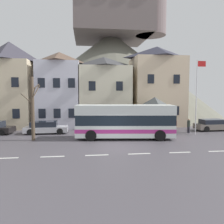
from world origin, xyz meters
name	(u,v)px	position (x,y,z in m)	size (l,w,h in m)	color
ground_plane	(114,146)	(0.00, 0.00, -0.03)	(40.00, 60.00, 0.07)	#4E4A50
townhouse_00	(10,85)	(-11.42, 11.61, 5.29)	(5.30, 5.29, 10.58)	beige
townhouse_01	(60,89)	(-5.50, 12.35, 4.78)	(5.11, 6.76, 9.57)	silver
townhouse_02	(104,92)	(0.22, 11.92, 4.50)	(6.50, 5.90, 8.99)	beige
townhouse_03	(156,86)	(7.34, 11.81, 5.24)	(6.54, 5.68, 10.47)	beige
hilltop_castle	(111,71)	(3.37, 30.27, 9.03)	(43.81, 43.81, 23.27)	#676659
transit_bus	(125,122)	(1.44, 2.98, 1.60)	(9.34, 3.56, 3.18)	white
bus_shelter	(155,104)	(5.68, 7.29, 3.10)	(3.60, 3.60, 3.84)	#473D33
parked_car_00	(213,125)	(12.38, 6.35, 0.64)	(4.25, 1.99, 1.30)	slate
parked_car_02	(46,128)	(-6.46, 6.61, 0.64)	(4.52, 1.91, 1.30)	silver
pedestrian_00	(189,125)	(8.84, 5.18, 0.82)	(0.32, 0.37, 1.55)	#2D2D38
pedestrian_01	(175,125)	(7.15, 4.76, 0.92)	(0.32, 0.33, 1.57)	#2D2D38
public_bench	(139,124)	(4.52, 9.84, 0.47)	(1.44, 0.48, 0.87)	#473828
flagpole	(197,92)	(9.11, 4.04, 4.37)	(0.95, 0.10, 7.60)	silver
bare_tree_02	(33,108)	(-6.96, 3.18, 2.97)	(1.37, 1.72, 5.74)	brown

